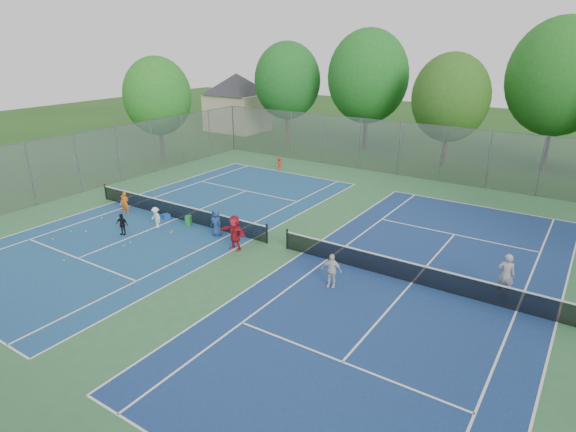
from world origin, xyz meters
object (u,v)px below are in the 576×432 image
(ball_hopper, at_px, (189,221))
(instructor, at_px, (506,275))
(net_right, at_px, (413,273))
(net_left, at_px, (177,211))
(ball_crate, at_px, (166,217))

(ball_hopper, height_order, instructor, instructor)
(net_right, bearing_deg, net_left, 180.00)
(net_left, bearing_deg, ball_crate, -143.76)
(net_right, distance_m, instructor, 3.59)
(ball_crate, xyz_separation_m, instructor, (17.91, 1.41, 0.76))
(net_left, height_order, net_right, same)
(ball_hopper, bearing_deg, net_right, 1.79)
(net_right, relative_size, ball_crate, 36.50)
(ball_crate, bearing_deg, net_right, 1.45)
(net_left, height_order, ball_crate, net_left)
(net_left, height_order, ball_hopper, net_left)
(net_left, relative_size, ball_hopper, 22.47)
(ball_crate, height_order, ball_hopper, ball_hopper)
(ball_crate, relative_size, instructor, 0.19)
(ball_crate, bearing_deg, instructor, 4.51)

